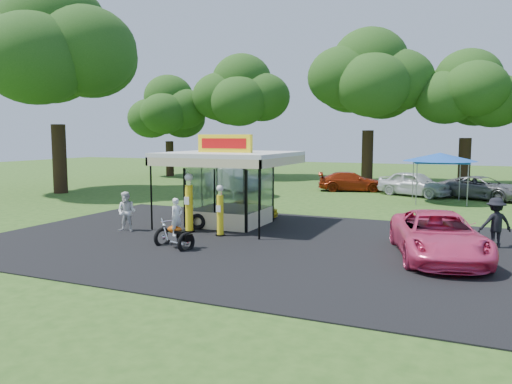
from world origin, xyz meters
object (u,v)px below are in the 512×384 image
(kiosk_car, at_px, (250,209))
(bg_car_b, at_px, (351,182))
(pink_sedan, at_px, (438,236))
(gas_station_kiosk, at_px, (230,187))
(bg_car_a, at_px, (232,180))
(gas_pump_left, at_px, (189,204))
(gas_pump_right, at_px, (220,212))
(tent_west, at_px, (227,157))
(spectator_east_a, at_px, (495,223))
(spectator_west, at_px, (127,212))
(motorcycle, at_px, (176,228))
(tent_east, at_px, (440,157))
(bg_car_d, at_px, (482,188))
(bg_car_c, at_px, (414,184))

(kiosk_car, height_order, bg_car_b, bg_car_b)
(pink_sedan, bearing_deg, gas_station_kiosk, 147.88)
(pink_sedan, bearing_deg, bg_car_a, 119.69)
(gas_station_kiosk, xyz_separation_m, gas_pump_left, (-0.78, -2.33, -0.56))
(gas_station_kiosk, bearing_deg, gas_pump_left, -108.48)
(gas_pump_right, distance_m, pink_sedan, 8.44)
(bg_car_b, bearing_deg, tent_west, 116.98)
(pink_sedan, bearing_deg, spectator_east_a, 39.09)
(spectator_west, height_order, spectator_east_a, spectator_east_a)
(spectator_east_a, bearing_deg, bg_car_a, -64.51)
(motorcycle, distance_m, tent_east, 19.22)
(pink_sedan, height_order, tent_west, tent_west)
(gas_pump_left, bearing_deg, spectator_east_a, 9.65)
(tent_west, xyz_separation_m, tent_east, (13.32, 2.57, 0.07))
(gas_pump_left, distance_m, spectator_east_a, 11.98)
(gas_pump_left, height_order, bg_car_d, gas_pump_left)
(motorcycle, bearing_deg, kiosk_car, 111.27)
(motorcycle, relative_size, spectator_west, 1.12)
(spectator_west, distance_m, bg_car_a, 16.30)
(motorcycle, bearing_deg, spectator_east_a, 42.72)
(kiosk_car, xyz_separation_m, bg_car_c, (6.50, 12.91, 0.37))
(motorcycle, height_order, bg_car_a, motorcycle)
(tent_west, bearing_deg, motorcycle, -69.89)
(spectator_west, distance_m, bg_car_d, 23.07)
(pink_sedan, relative_size, tent_west, 1.32)
(bg_car_b, bearing_deg, pink_sedan, -175.98)
(pink_sedan, height_order, bg_car_b, pink_sedan)
(motorcycle, distance_m, tent_west, 15.92)
(gas_station_kiosk, xyz_separation_m, spectator_east_a, (11.03, -0.33, -0.84))
(bg_car_d, bearing_deg, spectator_west, 167.73)
(gas_pump_left, height_order, gas_pump_right, gas_pump_left)
(motorcycle, bearing_deg, tent_east, 84.09)
(pink_sedan, bearing_deg, kiosk_car, 136.30)
(motorcycle, bearing_deg, gas_station_kiosk, 112.46)
(tent_west, bearing_deg, gas_pump_right, -64.31)
(gas_station_kiosk, xyz_separation_m, bg_car_c, (6.50, 15.12, -0.93))
(tent_west, relative_size, tent_east, 0.97)
(bg_car_b, distance_m, bg_car_c, 4.82)
(spectator_west, height_order, tent_east, tent_east)
(gas_station_kiosk, bearing_deg, bg_car_a, 116.09)
(pink_sedan, xyz_separation_m, bg_car_c, (-2.71, 17.95, 0.06))
(bg_car_c, distance_m, tent_east, 3.86)
(bg_car_c, xyz_separation_m, bg_car_d, (4.24, -0.08, -0.10))
(gas_station_kiosk, relative_size, spectator_west, 3.10)
(spectator_east_a, distance_m, tent_west, 19.05)
(gas_pump_right, height_order, spectator_east_a, gas_pump_right)
(spectator_west, xyz_separation_m, bg_car_d, (14.10, 18.26, -0.13))
(kiosk_car, bearing_deg, bg_car_a, 30.61)
(tent_west, bearing_deg, tent_east, 10.92)
(motorcycle, bearing_deg, tent_west, 128.60)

